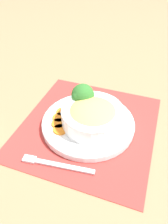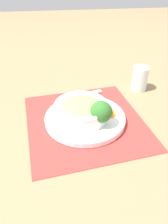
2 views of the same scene
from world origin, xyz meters
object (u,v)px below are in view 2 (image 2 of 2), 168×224
(bowl, at_px, (81,110))
(fork, at_px, (85,94))
(broccoli_floret, at_px, (101,112))
(water_glass, at_px, (140,80))

(bowl, bearing_deg, fork, 167.91)
(bowl, height_order, fork, bowl)
(bowl, height_order, broccoli_floret, broccoli_floret)
(bowl, relative_size, fork, 0.99)
(fork, bearing_deg, water_glass, 82.41)
(broccoli_floret, distance_m, fork, 0.23)
(bowl, xyz_separation_m, broccoli_floret, (0.04, 0.06, 0.02))
(bowl, bearing_deg, broccoli_floret, 51.84)
(broccoli_floret, height_order, fork, broccoli_floret)
(broccoli_floret, xyz_separation_m, water_glass, (-0.24, 0.21, -0.02))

